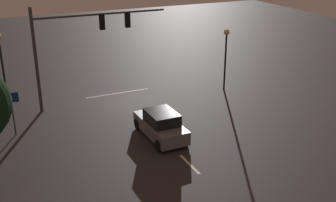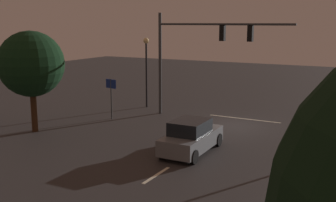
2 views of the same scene
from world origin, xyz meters
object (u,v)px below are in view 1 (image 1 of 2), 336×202
at_px(street_lamp_right_kerb, 1,58).
at_px(car_approaching, 161,125).
at_px(street_lamp_left_kerb, 226,48).
at_px(traffic_signal_assembly, 79,36).
at_px(route_sign, 12,104).

bearing_deg(street_lamp_right_kerb, car_approaching, 132.44).
bearing_deg(street_lamp_left_kerb, traffic_signal_assembly, -8.02).
relative_size(car_approaching, street_lamp_left_kerb, 0.91).
relative_size(street_lamp_left_kerb, street_lamp_right_kerb, 0.90).
bearing_deg(car_approaching, traffic_signal_assembly, -68.14).
height_order(traffic_signal_assembly, street_lamp_right_kerb, traffic_signal_assembly).
distance_m(street_lamp_right_kerb, route_sign, 4.87).
bearing_deg(car_approaching, street_lamp_left_kerb, -144.66).
relative_size(street_lamp_right_kerb, route_sign, 1.93).
height_order(street_lamp_left_kerb, street_lamp_right_kerb, street_lamp_right_kerb).
relative_size(car_approaching, route_sign, 1.59).
bearing_deg(car_approaching, street_lamp_right_kerb, -47.56).
bearing_deg(route_sign, traffic_signal_assembly, -148.35).
height_order(car_approaching, street_lamp_right_kerb, street_lamp_right_kerb).
height_order(car_approaching, street_lamp_left_kerb, street_lamp_left_kerb).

